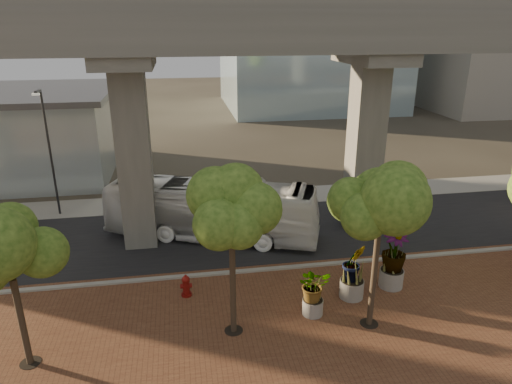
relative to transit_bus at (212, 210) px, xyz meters
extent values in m
plane|color=#312D24|center=(2.29, -2.10, -1.58)|extent=(160.00, 160.00, 0.00)
cube|color=brown|center=(2.29, -10.10, -1.55)|extent=(70.00, 13.00, 0.06)
cube|color=black|center=(2.29, -0.10, -1.56)|extent=(90.00, 8.00, 0.04)
cube|color=#9D9B92|center=(2.29, -4.10, -1.50)|extent=(70.00, 0.25, 0.16)
cube|color=#9D9B92|center=(2.29, 5.40, -1.55)|extent=(90.00, 3.00, 0.06)
cube|color=gray|center=(2.29, -1.70, 8.92)|extent=(72.00, 2.40, 1.80)
cube|color=gray|center=(2.29, 1.50, 8.92)|extent=(72.00, 2.40, 1.80)
cube|color=gray|center=(2.29, 2.60, 10.32)|extent=(72.00, 0.12, 1.00)
cube|color=#9C978C|center=(40.29, 33.90, 10.42)|extent=(18.00, 16.00, 24.00)
imported|color=white|center=(0.00, 0.00, 0.00)|extent=(11.55, 6.54, 3.16)
cylinder|color=maroon|center=(-1.55, -5.59, -1.47)|extent=(0.44, 0.44, 0.10)
cylinder|color=maroon|center=(-1.55, -5.59, -1.12)|extent=(0.29, 0.29, 0.71)
sphere|color=maroon|center=(-1.55, -5.59, -0.76)|extent=(0.34, 0.34, 0.34)
cylinder|color=maroon|center=(-1.55, -5.59, -0.60)|extent=(0.10, 0.10, 0.12)
cylinder|color=maroon|center=(-1.55, -5.59, -1.06)|extent=(0.49, 0.20, 0.20)
cylinder|color=gray|center=(3.34, -7.73, -1.20)|extent=(0.82, 0.82, 0.64)
imported|color=#2E5416|center=(3.34, -7.73, -0.19)|extent=(1.83, 1.83, 1.37)
cylinder|color=#ADA89C|center=(7.29, -6.36, -1.12)|extent=(1.03, 1.03, 0.80)
imported|color=#2E5416|center=(7.29, -6.36, 0.23)|extent=(2.53, 2.53, 1.89)
cylinder|color=#AFA69E|center=(5.29, -6.84, -1.13)|extent=(1.01, 1.01, 0.78)
imported|color=#2E5416|center=(5.29, -6.84, 0.10)|extent=(2.23, 2.23, 1.68)
cylinder|color=#453527|center=(-6.90, -8.83, 0.10)|extent=(0.22, 0.22, 3.25)
cylinder|color=black|center=(-6.90, -8.83, -1.52)|extent=(0.70, 0.70, 0.01)
cylinder|color=#453527|center=(0.13, -8.27, 0.40)|extent=(0.22, 0.22, 3.85)
cylinder|color=black|center=(0.13, -8.27, -1.52)|extent=(0.70, 0.70, 0.01)
cylinder|color=#453527|center=(5.31, -8.72, 0.35)|extent=(0.22, 0.22, 3.75)
cylinder|color=black|center=(5.31, -8.72, -1.52)|extent=(0.70, 0.70, 0.01)
cylinder|color=#28292C|center=(-8.88, 4.64, 2.16)|extent=(0.13, 0.13, 7.40)
cube|color=#28292C|center=(-8.88, 4.18, 5.85)|extent=(0.14, 0.92, 0.14)
cube|color=silver|center=(-8.88, 3.72, 5.76)|extent=(0.37, 0.18, 0.11)
cylinder|color=#2B2C30|center=(10.37, 3.98, 2.28)|extent=(0.13, 0.13, 7.65)
cube|color=#2B2C30|center=(10.37, 3.50, 6.11)|extent=(0.14, 0.96, 0.14)
cube|color=silver|center=(10.37, 3.03, 6.01)|extent=(0.38, 0.19, 0.11)
camera|label=1|loc=(-1.43, -22.44, 9.31)|focal=32.00mm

